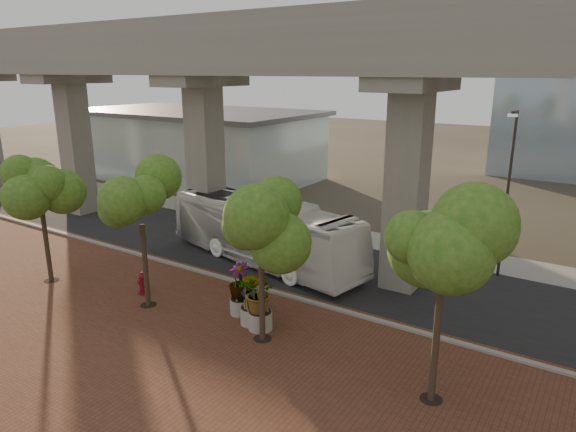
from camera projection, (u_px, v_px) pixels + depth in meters
The scene contains 18 objects.
ground at pixel (272, 273), 25.84m from camera, with size 160.00×160.00×0.00m, color #312C23.
brick_plaza at pixel (151, 340), 19.39m from camera, with size 70.00×13.00×0.06m, color brown.
asphalt_road at pixel (294, 261), 27.44m from camera, with size 90.00×8.00×0.04m, color black.
curb_strip at pixel (248, 285), 24.21m from camera, with size 70.00×0.25×0.16m, color gray.
far_sidewalk at pixel (341, 234), 31.86m from camera, with size 90.00×3.00×0.06m, color gray.
transit_viaduct at pixel (294, 124), 25.45m from camera, with size 72.00×5.60×12.40m.
station_pavilion at pixel (195, 143), 48.37m from camera, with size 23.00×13.00×6.30m.
transit_bus at pixel (263, 232), 26.89m from camera, with size 2.86×12.17×3.39m, color white.
fire_hydrant at pixel (143, 283), 23.23m from camera, with size 0.52×0.47×1.04m.
planter_front at pixel (260, 296), 19.78m from camera, with size 2.10×2.10×2.31m.
planter_right at pixel (240, 283), 21.06m from camera, with size 2.10×2.10×2.24m.
planter_left at pixel (251, 293), 20.23m from camera, with size 2.00×2.00×2.20m.
street_tree_far_west at pixel (38, 184), 23.50m from camera, with size 3.45×3.45×6.37m.
street_tree_near_west at pixel (140, 200), 20.92m from camera, with size 3.56×3.56×6.32m.
street_tree_near_east at pixel (261, 223), 18.16m from camera, with size 3.66×3.66×6.27m.
street_tree_far_east at pixel (444, 252), 14.52m from camera, with size 3.64×3.64×6.51m.
streetlamp_west at pixel (210, 147), 35.52m from camera, with size 0.40×1.17×8.08m.
streetlamp_east at pixel (508, 184), 24.10m from camera, with size 0.40×1.17×8.08m.
Camera 1 is at (13.84, -19.70, 9.85)m, focal length 32.00 mm.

